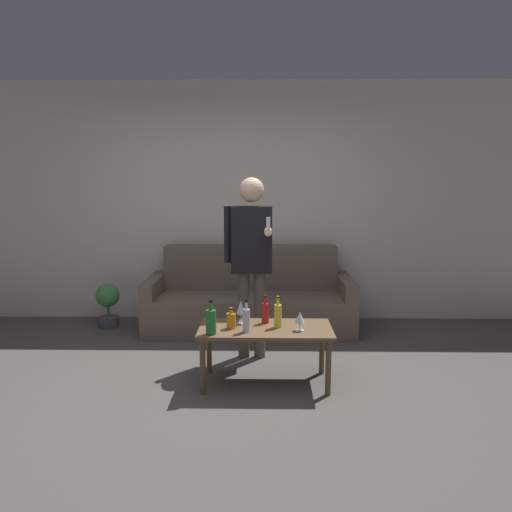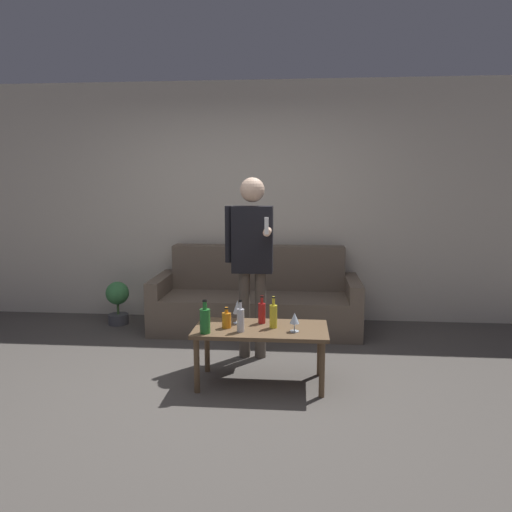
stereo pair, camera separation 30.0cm
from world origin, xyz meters
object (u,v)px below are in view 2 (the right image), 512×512
at_px(bottle_orange, 273,315).
at_px(couch, 256,301).
at_px(coffee_table, 261,334).
at_px(person_standing_front, 252,251).

bearing_deg(bottle_orange, couch, 99.99).
bearing_deg(coffee_table, person_standing_front, 102.14).
height_order(coffee_table, person_standing_front, person_standing_front).
xyz_separation_m(coffee_table, person_standing_front, (-0.13, 0.59, 0.58)).
height_order(bottle_orange, person_standing_front, person_standing_front).
relative_size(coffee_table, person_standing_front, 0.64).
relative_size(couch, person_standing_front, 1.35).
distance_m(couch, coffee_table, 1.52).
bearing_deg(coffee_table, couch, 96.33).
distance_m(couch, bottle_orange, 1.54).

